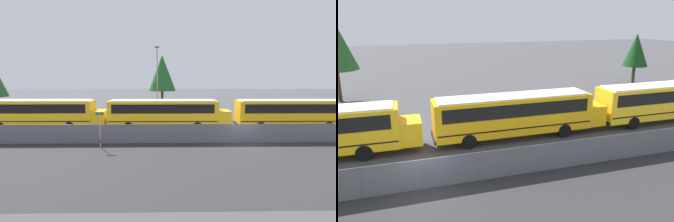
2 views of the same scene
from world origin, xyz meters
The scene contains 9 objects.
ground_plane centered at (0.00, 0.00, 0.00)m, with size 200.00×200.00×0.00m, color #424244.
road_strip centered at (0.00, -6.00, 0.00)m, with size 101.87×12.00×0.01m.
fence centered at (0.00, 0.00, 0.89)m, with size 67.94×0.07×1.74m.
school_bus_0 centered at (-20.64, 6.36, 2.00)m, with size 13.55×2.58×3.35m.
school_bus_1 centered at (-6.79, 6.05, 2.00)m, with size 13.55×2.58×3.35m.
school_bus_2 centered at (7.48, 5.91, 2.00)m, with size 13.55×2.58×3.35m.
street_sign centered at (-12.36, -1.32, 1.60)m, with size 0.70×0.09×3.02m.
light_pole centered at (-7.91, 14.91, 5.46)m, with size 0.60×0.24×10.13m.
tree_1 centered at (-7.23, 22.47, 6.50)m, with size 4.70×4.70×9.58m.
Camera 1 is at (-7.08, -22.88, 5.96)m, focal length 28.00 mm.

